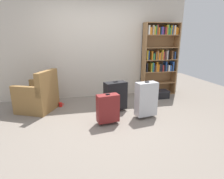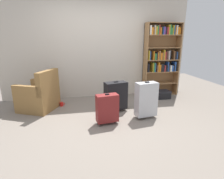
# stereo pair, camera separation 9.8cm
# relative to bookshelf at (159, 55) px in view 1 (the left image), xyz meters

# --- Properties ---
(ground_plane) EXTENTS (8.59, 8.59, 0.00)m
(ground_plane) POSITION_rel_bookshelf_xyz_m (-1.74, -1.53, -1.10)
(ground_plane) COLOR slate
(back_wall) EXTENTS (4.91, 0.10, 2.60)m
(back_wall) POSITION_rel_bookshelf_xyz_m (-1.74, 0.20, 0.20)
(back_wall) COLOR beige
(back_wall) RESTS_ON ground
(bookshelf) EXTENTS (0.96, 0.30, 1.95)m
(bookshelf) POSITION_rel_bookshelf_xyz_m (0.00, 0.00, 0.00)
(bookshelf) COLOR olive
(bookshelf) RESTS_ON ground
(armchair) EXTENTS (0.93, 0.93, 0.90)m
(armchair) POSITION_rel_bookshelf_xyz_m (-3.14, -0.60, -0.78)
(armchair) COLOR olive
(armchair) RESTS_ON ground
(mug) EXTENTS (0.12, 0.08, 0.10)m
(mug) POSITION_rel_bookshelf_xyz_m (-2.68, -0.48, -1.05)
(mug) COLOR red
(mug) RESTS_ON ground
(storage_box) EXTENTS (0.36, 0.28, 0.21)m
(storage_box) POSITION_rel_bookshelf_xyz_m (-0.06, -0.38, -0.99)
(storage_box) COLOR black
(storage_box) RESTS_ON ground
(suitcase_black) EXTENTS (0.52, 0.33, 0.67)m
(suitcase_black) POSITION_rel_bookshelf_xyz_m (-1.49, -1.00, -0.75)
(suitcase_black) COLOR black
(suitcase_black) RESTS_ON ground
(suitcase_silver) EXTENTS (0.45, 0.27, 0.75)m
(suitcase_silver) POSITION_rel_bookshelf_xyz_m (-0.97, -1.47, -0.71)
(suitcase_silver) COLOR #B7BABF
(suitcase_silver) RESTS_ON ground
(suitcase_dark_red) EXTENTS (0.43, 0.25, 0.59)m
(suitcase_dark_red) POSITION_rel_bookshelf_xyz_m (-1.77, -1.59, -0.79)
(suitcase_dark_red) COLOR maroon
(suitcase_dark_red) RESTS_ON ground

